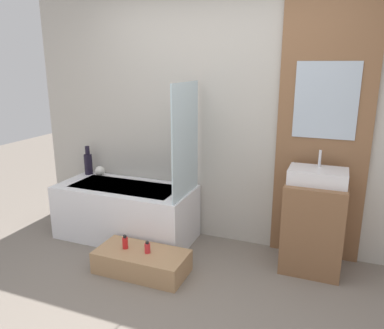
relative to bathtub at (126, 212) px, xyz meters
The scene contains 12 objects.
ground_plane 1.52m from the bathtub, 53.47° to the right, with size 12.00×12.00×0.00m, color slate.
wall_tiled_back 1.40m from the bathtub, 23.29° to the left, with size 4.20×0.06×2.60m, color #B7B2A8.
wall_wood_accent 2.17m from the bathtub, ahead, with size 0.82×0.04×2.60m.
bathtub is the anchor object (origin of this frame).
glass_shower_screen 1.07m from the bathtub, ahead, with size 0.01×0.61×1.08m, color silver.
wooden_step_bench 0.77m from the bathtub, 48.72° to the right, with size 0.82×0.40×0.20m, color #A87F56.
vanity_cabinet 1.89m from the bathtub, ahead, with size 0.51×0.47×0.81m, color brown.
sink 1.98m from the bathtub, ahead, with size 0.49×0.31×0.27m.
vase_tall_dark 0.79m from the bathtub, 159.23° to the left, with size 0.09×0.09×0.33m.
vase_round_light 0.62m from the bathtub, 154.00° to the left, with size 0.11×0.11×0.11m, color silver.
bottle_soap_primary 0.65m from the bathtub, 59.60° to the right, with size 0.05×0.05×0.13m.
bottle_soap_secondary 0.79m from the bathtub, 45.37° to the right, with size 0.05×0.05×0.11m.
Camera 1 is at (1.13, -1.98, 1.81)m, focal length 35.00 mm.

